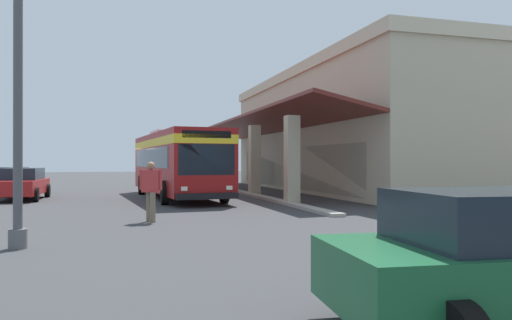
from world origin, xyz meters
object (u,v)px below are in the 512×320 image
at_px(parked_sedan_red, 21,184).
at_px(pedestrian, 151,188).
at_px(lot_light_pole, 18,44).
at_px(parked_sedan_silver, 7,181).
at_px(potted_palm, 224,174).
at_px(transit_bus, 177,160).

bearing_deg(parked_sedan_red, pedestrian, 26.96).
bearing_deg(lot_light_pole, parked_sedan_red, -170.69).
bearing_deg(pedestrian, parked_sedan_silver, -154.82).
bearing_deg(pedestrian, lot_light_pole, -38.04).
bearing_deg(potted_palm, lot_light_pole, -21.27).
height_order(parked_sedan_red, pedestrian, pedestrian).
relative_size(parked_sedan_red, potted_palm, 1.47).
distance_m(parked_sedan_red, potted_palm, 16.29).
bearing_deg(transit_bus, lot_light_pole, -20.03).
relative_size(parked_sedan_red, pedestrian, 2.52).
bearing_deg(pedestrian, parked_sedan_red, -153.04).
xyz_separation_m(transit_bus, parked_sedan_silver, (-4.47, -8.43, -1.10)).
distance_m(pedestrian, potted_palm, 22.30).
xyz_separation_m(parked_sedan_silver, parked_sedan_red, (3.70, 1.34, 0.00)).
distance_m(transit_bus, parked_sedan_silver, 9.60).
xyz_separation_m(potted_palm, lot_light_pole, (24.95, -9.71, 3.32)).
distance_m(parked_sedan_silver, lot_light_pole, 18.32).
relative_size(parked_sedan_silver, lot_light_pole, 0.58).
bearing_deg(lot_light_pole, transit_bus, 159.97).
relative_size(pedestrian, lot_light_pole, 0.23).
bearing_deg(transit_bus, parked_sedan_silver, -117.96).
bearing_deg(parked_sedan_silver, potted_palm, 118.77).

